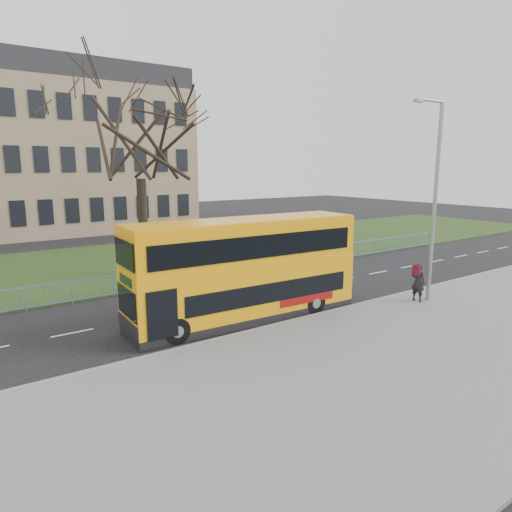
# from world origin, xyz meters

# --- Properties ---
(ground) EXTENTS (120.00, 120.00, 0.00)m
(ground) POSITION_xyz_m (0.00, 0.00, 0.00)
(ground) COLOR black
(ground) RESTS_ON ground
(pavement) EXTENTS (80.00, 10.50, 0.12)m
(pavement) POSITION_xyz_m (0.00, -6.75, 0.06)
(pavement) COLOR slate
(pavement) RESTS_ON ground
(kerb) EXTENTS (80.00, 0.20, 0.14)m
(kerb) POSITION_xyz_m (0.00, -1.55, 0.07)
(kerb) COLOR gray
(kerb) RESTS_ON ground
(grass_verge) EXTENTS (80.00, 15.40, 0.08)m
(grass_verge) POSITION_xyz_m (0.00, 14.30, 0.04)
(grass_verge) COLOR #203714
(grass_verge) RESTS_ON ground
(guard_railing) EXTENTS (40.00, 0.12, 1.10)m
(guard_railing) POSITION_xyz_m (0.00, 6.60, 0.55)
(guard_railing) COLOR #7591D1
(guard_railing) RESTS_ON ground
(bare_tree) EXTENTS (9.41, 9.41, 13.44)m
(bare_tree) POSITION_xyz_m (-3.00, 10.00, 6.80)
(bare_tree) COLOR black
(bare_tree) RESTS_ON grass_verge
(civic_building) EXTENTS (30.00, 15.00, 14.00)m
(civic_building) POSITION_xyz_m (-5.00, 35.00, 7.00)
(civic_building) COLOR #886F56
(civic_building) RESTS_ON ground
(yellow_bus) EXTENTS (10.17, 2.84, 4.22)m
(yellow_bus) POSITION_xyz_m (-2.48, 0.03, 2.26)
(yellow_bus) COLOR #FFA60A
(yellow_bus) RESTS_ON ground
(pedestrian) EXTENTS (0.53, 0.73, 1.84)m
(pedestrian) POSITION_xyz_m (5.41, -2.83, 1.04)
(pedestrian) COLOR black
(pedestrian) RESTS_ON pavement
(street_lamp) EXTENTS (1.94, 0.26, 9.14)m
(street_lamp) POSITION_xyz_m (5.90, -3.00, 5.13)
(street_lamp) COLOR gray
(street_lamp) RESTS_ON pavement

